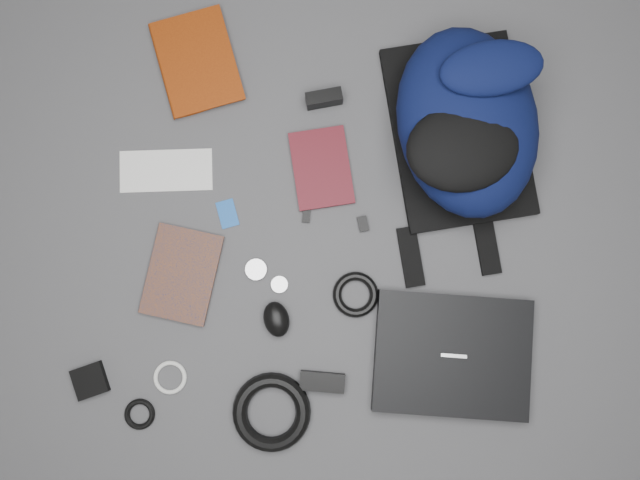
# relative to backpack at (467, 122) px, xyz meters

# --- Properties ---
(ground) EXTENTS (4.00, 4.00, 0.00)m
(ground) POSITION_rel_backpack_xyz_m (-0.35, -0.32, -0.11)
(ground) COLOR #4F4F51
(ground) RESTS_ON ground
(backpack) EXTENTS (0.50, 0.63, 0.23)m
(backpack) POSITION_rel_backpack_xyz_m (0.00, 0.00, 0.00)
(backpack) COLOR black
(backpack) RESTS_ON ground
(laptop) EXTENTS (0.41, 0.32, 0.04)m
(laptop) POSITION_rel_backpack_xyz_m (0.03, -0.59, -0.09)
(laptop) COLOR black
(laptop) RESTS_ON ground
(textbook_red) EXTENTS (0.29, 0.33, 0.03)m
(textbook_red) POSITION_rel_backpack_xyz_m (-0.82, 0.09, -0.10)
(textbook_red) COLOR maroon
(textbook_red) RESTS_ON ground
(comic_book) EXTENTS (0.21, 0.27, 0.02)m
(comic_book) POSITION_rel_backpack_xyz_m (-0.79, -0.44, -0.11)
(comic_book) COLOR #A94E0C
(comic_book) RESTS_ON ground
(envelope) EXTENTS (0.26, 0.14, 0.00)m
(envelope) POSITION_rel_backpack_xyz_m (-0.78, -0.17, -0.11)
(envelope) COLOR white
(envelope) RESTS_ON ground
(dvd_case) EXTENTS (0.20, 0.24, 0.02)m
(dvd_case) POSITION_rel_backpack_xyz_m (-0.36, -0.13, -0.11)
(dvd_case) COLOR #450D13
(dvd_case) RESTS_ON ground
(compact_camera) EXTENTS (0.10, 0.06, 0.05)m
(compact_camera) POSITION_rel_backpack_xyz_m (-0.37, 0.05, -0.09)
(compact_camera) COLOR black
(compact_camera) RESTS_ON ground
(sticker_disc) EXTENTS (0.08, 0.08, 0.00)m
(sticker_disc) POSITION_rel_backpack_xyz_m (-0.36, -0.07, -0.11)
(sticker_disc) COLOR white
(sticker_disc) RESTS_ON ground
(pen_teal) EXTENTS (0.02, 0.13, 0.01)m
(pen_teal) POSITION_rel_backpack_xyz_m (-0.34, -0.13, -0.11)
(pen_teal) COLOR #0B6856
(pen_teal) RESTS_ON ground
(pen_red) EXTENTS (0.05, 0.13, 0.01)m
(pen_red) POSITION_rel_backpack_xyz_m (-0.36, -0.17, -0.11)
(pen_red) COLOR #AB0D20
(pen_red) RESTS_ON ground
(id_badge) EXTENTS (0.07, 0.09, 0.00)m
(id_badge) POSITION_rel_backpack_xyz_m (-0.60, -0.28, -0.11)
(id_badge) COLOR #1755AF
(id_badge) RESTS_ON ground
(usb_black) EXTENTS (0.02, 0.06, 0.01)m
(usb_black) POSITION_rel_backpack_xyz_m (-0.39, -0.25, -0.11)
(usb_black) COLOR black
(usb_black) RESTS_ON ground
(key_fob) EXTENTS (0.04, 0.05, 0.01)m
(key_fob) POSITION_rel_backpack_xyz_m (-0.23, -0.27, -0.11)
(key_fob) COLOR black
(key_fob) RESTS_ON ground
(mouse) EXTENTS (0.10, 0.11, 0.05)m
(mouse) POSITION_rel_backpack_xyz_m (-0.44, -0.54, -0.09)
(mouse) COLOR black
(mouse) RESTS_ON ground
(headphone_left) EXTENTS (0.07, 0.07, 0.01)m
(headphone_left) POSITION_rel_backpack_xyz_m (-0.51, -0.42, -0.11)
(headphone_left) COLOR #B8B8BA
(headphone_left) RESTS_ON ground
(headphone_right) EXTENTS (0.05, 0.05, 0.01)m
(headphone_right) POSITION_rel_backpack_xyz_m (-0.44, -0.45, -0.11)
(headphone_right) COLOR #B6B7B9
(headphone_right) RESTS_ON ground
(cable_coil) EXTENTS (0.14, 0.14, 0.02)m
(cable_coil) POSITION_rel_backpack_xyz_m (-0.24, -0.46, -0.10)
(cable_coil) COLOR black
(cable_coil) RESTS_ON ground
(power_brick) EXTENTS (0.12, 0.05, 0.03)m
(power_brick) POSITION_rel_backpack_xyz_m (-0.31, -0.70, -0.10)
(power_brick) COLOR black
(power_brick) RESTS_ON ground
(power_cord_coil) EXTENTS (0.23, 0.23, 0.04)m
(power_cord_coil) POSITION_rel_backpack_xyz_m (-0.43, -0.78, -0.09)
(power_cord_coil) COLOR black
(power_cord_coil) RESTS_ON ground
(pouch) EXTENTS (0.11, 0.11, 0.02)m
(pouch) POSITION_rel_backpack_xyz_m (-0.91, -0.75, -0.10)
(pouch) COLOR black
(pouch) RESTS_ON ground
(earbud_coil) EXTENTS (0.09, 0.09, 0.02)m
(earbud_coil) POSITION_rel_backpack_xyz_m (-0.78, -0.82, -0.11)
(earbud_coil) COLOR black
(earbud_coil) RESTS_ON ground
(white_cable_coil) EXTENTS (0.11, 0.11, 0.01)m
(white_cable_coil) POSITION_rel_backpack_xyz_m (-0.71, -0.72, -0.11)
(white_cable_coil) COLOR white
(white_cable_coil) RESTS_ON ground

